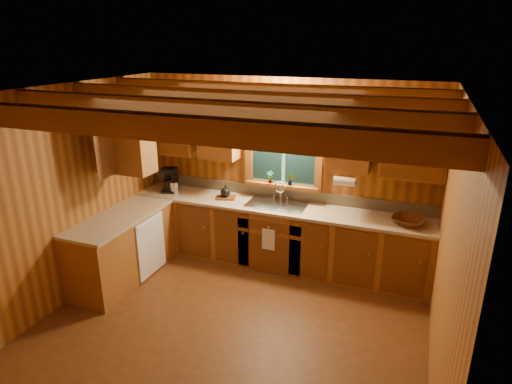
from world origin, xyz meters
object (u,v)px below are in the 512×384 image
at_px(sink, 277,208).
at_px(cutting_board, 226,198).
at_px(coffee_maker, 170,180).
at_px(wicker_basket, 409,221).

relative_size(sink, cutting_board, 3.00).
distance_m(sink, coffee_maker, 1.71).
height_order(cutting_board, wicker_basket, wicker_basket).
xyz_separation_m(coffee_maker, wicker_basket, (3.43, -0.05, -0.13)).
bearing_deg(cutting_board, sink, -16.03).
xyz_separation_m(cutting_board, wicker_basket, (2.51, -0.04, 0.04)).
bearing_deg(sink, coffee_maker, -179.59).
xyz_separation_m(sink, wicker_basket, (1.74, -0.06, 0.09)).
bearing_deg(coffee_maker, cutting_board, -16.23).
bearing_deg(cutting_board, wicker_basket, -18.58).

